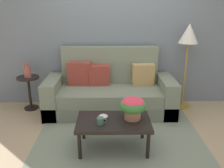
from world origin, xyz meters
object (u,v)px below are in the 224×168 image
floor_lamp (188,40)px  coffee_mug (101,121)px  side_table (29,87)px  snack_bowl (103,117)px  table_vase (27,71)px  potted_plant (133,106)px  couch (110,93)px  coffee_table (114,123)px

floor_lamp → coffee_mug: bearing=-135.9°
coffee_mug → side_table: bearing=134.1°
floor_lamp → snack_bowl: 2.11m
table_vase → potted_plant: bearing=-35.0°
couch → snack_bowl: couch is taller
side_table → table_vase: 0.30m
coffee_mug → table_vase: table_vase is taller
snack_bowl → table_vase: 1.84m
table_vase → couch: bearing=-3.3°
snack_bowl → coffee_table: bearing=-15.6°
couch → snack_bowl: (-0.09, -1.14, 0.12)m
coffee_table → snack_bowl: snack_bowl is taller
side_table → coffee_mug: (1.33, -1.37, 0.04)m
snack_bowl → side_table: bearing=137.7°
coffee_mug → snack_bowl: 0.14m
snack_bowl → coffee_mug: bearing=-103.3°
coffee_table → side_table: (-1.50, 1.28, 0.05)m
side_table → snack_bowl: (1.36, -1.24, 0.03)m
coffee_table → table_vase: table_vase is taller
couch → potted_plant: couch is taller
floor_lamp → table_vase: bearing=-178.3°
coffee_table → side_table: bearing=139.5°
couch → floor_lamp: size_ratio=1.45×
potted_plant → table_vase: table_vase is taller
potted_plant → table_vase: bearing=145.0°
coffee_table → snack_bowl: 0.16m
potted_plant → snack_bowl: size_ratio=2.80×
coffee_table → table_vase: (-1.49, 1.26, 0.36)m
coffee_table → potted_plant: bearing=9.5°
potted_plant → table_vase: 2.12m
couch → floor_lamp: 1.65m
side_table → floor_lamp: size_ratio=0.40×
coffee_table → table_vase: bearing=139.7°
couch → potted_plant: bearing=-75.6°
floor_lamp → table_vase: floor_lamp is taller
coffee_table → potted_plant: (0.25, 0.04, 0.23)m
couch → coffee_table: (0.04, -1.17, 0.03)m
coffee_table → floor_lamp: bearing=45.4°
coffee_mug → coffee_table: bearing=30.5°
side_table → snack_bowl: size_ratio=5.00×
coffee_mug → couch: bearing=84.4°
side_table → snack_bowl: 1.84m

